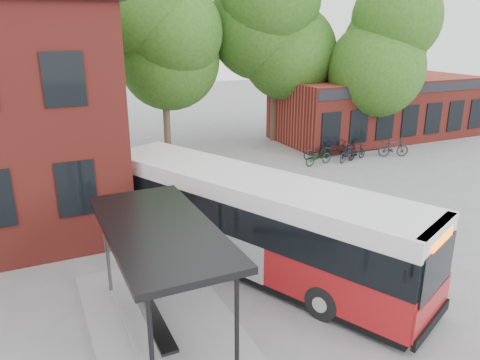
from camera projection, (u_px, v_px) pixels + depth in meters
name	position (u px, v px, depth m)	size (l,w,h in m)	color
ground	(297.00, 274.00, 14.42)	(100.00, 100.00, 0.00)	slate
shop_row	(378.00, 107.00, 31.88)	(14.00, 6.20, 4.00)	maroon
bus_shelter	(162.00, 280.00, 11.30)	(3.60, 7.00, 2.90)	black
bike_rail	(344.00, 157.00, 26.70)	(5.20, 0.10, 0.38)	black
tree_0	(37.00, 62.00, 24.04)	(7.92, 7.92, 11.00)	#244E14
tree_1	(164.00, 63.00, 27.81)	(7.92, 7.92, 10.40)	#244E14
tree_2	(275.00, 55.00, 29.68)	(7.92, 7.92, 11.00)	#244E14
tree_3	(378.00, 71.00, 28.53)	(7.04, 7.04, 9.28)	#244E14
city_bus	(250.00, 222.00, 14.62)	(2.47, 11.57, 2.94)	maroon
bicycle_0	(318.00, 157.00, 25.62)	(0.63, 1.80, 0.95)	#0F3621
bicycle_2	(317.00, 151.00, 26.86)	(0.62, 1.77, 0.93)	black
bicycle_3	(348.00, 153.00, 26.24)	(0.47, 1.65, 0.99)	black
bicycle_4	(336.00, 149.00, 27.23)	(0.64, 1.84, 0.97)	black
bicycle_5	(357.00, 152.00, 26.66)	(0.41, 1.47, 0.88)	black
bicycle_6	(349.00, 148.00, 27.65)	(0.58, 1.66, 0.87)	black
bicycle_7	(393.00, 148.00, 27.24)	(0.50, 1.79, 1.07)	#27262D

